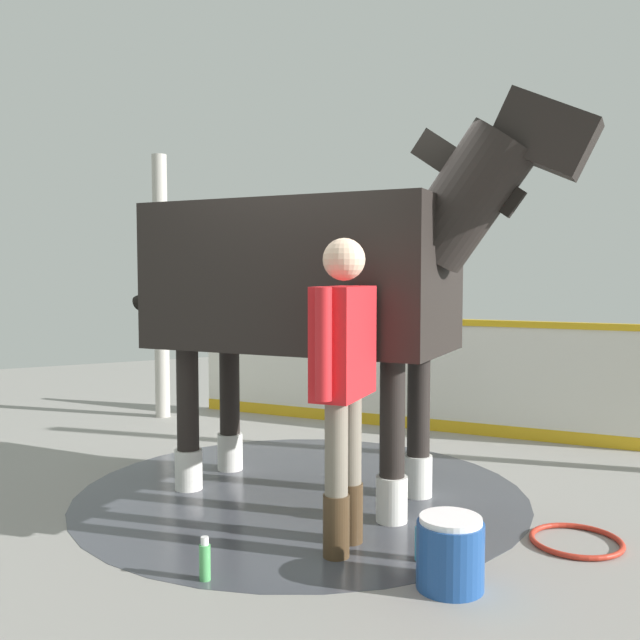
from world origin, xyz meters
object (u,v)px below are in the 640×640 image
Objects in this scene: bottle_spray at (205,560)px; horse at (316,278)px; wash_bucket at (450,553)px; hose_coil at (576,541)px; handler at (344,369)px; bottle_shampoo at (422,542)px.

horse is at bearing 129.87° from bottle_spray.
wash_bucket is 0.69× the size of hose_coil.
horse is at bearing 176.89° from wash_bucket.
wash_bucket reaches higher than hose_coil.
handler is 1.25m from bottle_spray.
bottle_spray is (0.02, -0.83, -0.94)m from handler.
horse is 12.63× the size of bottle_shampoo.
bottle_shampoo is at bearing 167.35° from wash_bucket.
horse reaches higher than hose_coil.
hose_coil is (0.23, 0.94, -0.09)m from bottle_shampoo.
horse reaches higher than handler.
horse is 5.38× the size of hose_coil.
horse reaches higher than bottle_shampoo.
bottle_spray is at bearing -104.92° from hose_coil.
horse is at bearing -58.41° from handler.
wash_bucket is 1.25m from bottle_spray.
bottle_shampoo is at bearing 74.22° from bottle_spray.
bottle_shampoo reaches higher than hose_coil.
wash_bucket is at bearing 158.77° from handler.
bottle_shampoo is 0.99× the size of bottle_spray.
bottle_shampoo is (1.28, -0.01, -1.44)m from horse.
horse is 2.34m from hose_coil.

